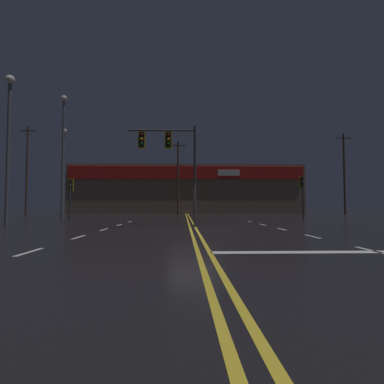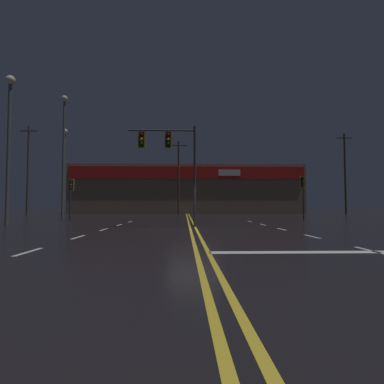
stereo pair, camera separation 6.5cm
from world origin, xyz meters
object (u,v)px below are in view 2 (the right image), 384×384
(streetlight_near_right, at_px, (9,129))
(streetlight_far_right, at_px, (64,142))
(traffic_signal_median, at_px, (168,150))
(traffic_signal_corner_northwest, at_px, (71,190))
(streetlight_near_left, at_px, (64,160))
(traffic_signal_corner_northeast, at_px, (303,187))

(streetlight_near_right, height_order, streetlight_far_right, streetlight_far_right)
(traffic_signal_median, distance_m, traffic_signal_corner_northwest, 11.27)
(traffic_signal_corner_northwest, relative_size, streetlight_near_left, 0.36)
(streetlight_near_right, bearing_deg, streetlight_near_left, 98.47)
(traffic_signal_corner_northeast, distance_m, streetlight_far_right, 21.56)
(traffic_signal_corner_northwest, bearing_deg, traffic_signal_corner_northeast, 2.63)
(traffic_signal_corner_northwest, bearing_deg, streetlight_far_right, 121.95)
(traffic_signal_corner_northeast, relative_size, streetlight_near_right, 0.41)
(traffic_signal_corner_northeast, bearing_deg, traffic_signal_median, -142.60)
(traffic_signal_corner_northwest, relative_size, traffic_signal_corner_northeast, 0.90)
(traffic_signal_corner_northwest, height_order, streetlight_near_left, streetlight_near_left)
(streetlight_near_left, distance_m, streetlight_near_right, 13.48)
(traffic_signal_corner_northeast, height_order, streetlight_far_right, streetlight_far_right)
(traffic_signal_median, bearing_deg, streetlight_far_right, 133.72)
(traffic_signal_median, relative_size, traffic_signal_corner_northeast, 1.53)
(streetlight_near_right, bearing_deg, streetlight_far_right, 92.22)
(streetlight_far_right, bearing_deg, streetlight_near_right, -87.78)
(traffic_signal_median, height_order, streetlight_near_left, streetlight_near_left)
(traffic_signal_median, xyz_separation_m, streetlight_near_left, (-11.67, 14.80, 1.63))
(traffic_signal_corner_northeast, bearing_deg, streetlight_near_right, -161.45)
(traffic_signal_corner_northeast, xyz_separation_m, streetlight_far_right, (-21.03, 2.09, 4.27))
(streetlight_near_left, bearing_deg, traffic_signal_corner_northeast, -15.77)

